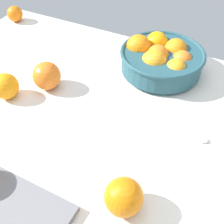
# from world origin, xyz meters

# --- Properties ---
(ground_plane) EXTENTS (1.36, 0.98, 0.03)m
(ground_plane) POSITION_xyz_m (0.00, 0.00, -0.01)
(ground_plane) COLOR silver
(fruit_bowl) EXTENTS (0.27, 0.27, 0.11)m
(fruit_bowl) POSITION_xyz_m (0.06, 0.33, 0.05)
(fruit_bowl) COLOR #234C56
(fruit_bowl) RESTS_ON ground_plane
(loose_orange_1) EXTENTS (0.08, 0.08, 0.08)m
(loose_orange_1) POSITION_xyz_m (-0.31, 0.00, 0.04)
(loose_orange_1) COLOR orange
(loose_orange_1) RESTS_ON ground_plane
(loose_orange_2) EXTENTS (0.09, 0.09, 0.09)m
(loose_orange_2) POSITION_xyz_m (-0.23, 0.09, 0.04)
(loose_orange_2) COLOR orange
(loose_orange_2) RESTS_ON ground_plane
(loose_orange_3) EXTENTS (0.06, 0.06, 0.06)m
(loose_orange_3) POSITION_xyz_m (-0.61, 0.39, 0.03)
(loose_orange_3) COLOR orange
(loose_orange_3) RESTS_ON ground_plane
(loose_orange_4) EXTENTS (0.08, 0.08, 0.08)m
(loose_orange_4) POSITION_xyz_m (0.15, -0.17, 0.04)
(loose_orange_4) COLOR orange
(loose_orange_4) RESTS_ON ground_plane
(spoon) EXTENTS (0.18, 0.04, 0.01)m
(spoon) POSITION_xyz_m (0.22, 0.09, 0.00)
(spoon) COLOR silver
(spoon) RESTS_ON ground_plane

